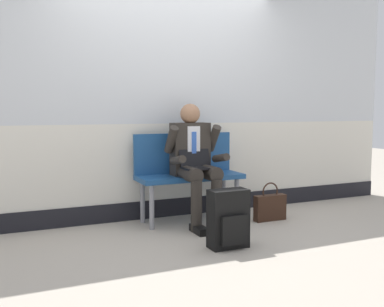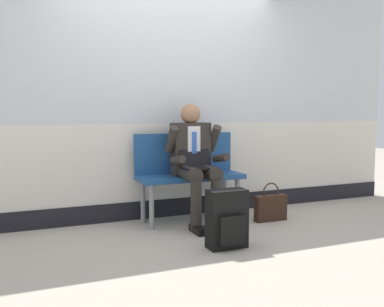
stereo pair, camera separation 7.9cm
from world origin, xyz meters
TOP-DOWN VIEW (x-y plane):
  - ground_plane at (0.00, 0.00)m, footprint 18.00×18.00m
  - station_wall at (0.00, 0.57)m, footprint 6.05×0.14m
  - bench_with_person at (0.14, 0.29)m, footprint 1.13×0.42m
  - person_seated at (0.14, 0.09)m, footprint 0.57×0.70m
  - backpack at (0.07, -0.75)m, footprint 0.34×0.21m
  - handbag at (0.93, -0.10)m, footprint 0.36×0.10m

SIDE VIEW (x-z plane):
  - ground_plane at x=0.00m, z-range 0.00..0.00m
  - handbag at x=0.93m, z-range -0.06..0.36m
  - backpack at x=0.07m, z-range -0.01..0.50m
  - bench_with_person at x=0.14m, z-range 0.09..1.02m
  - person_seated at x=0.14m, z-range 0.05..1.30m
  - station_wall at x=0.00m, z-range -0.02..2.74m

